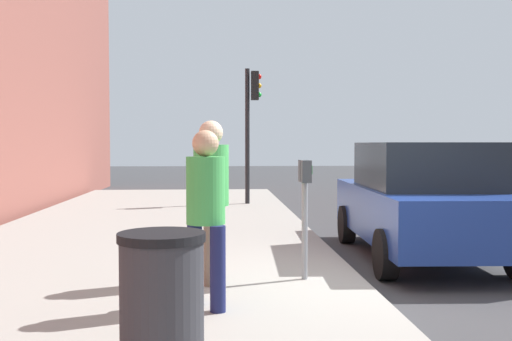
% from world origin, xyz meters
% --- Properties ---
extents(ground_plane, '(80.00, 80.00, 0.00)m').
position_xyz_m(ground_plane, '(0.00, 0.00, 0.00)').
color(ground_plane, '#38383A').
rests_on(ground_plane, ground).
extents(sidewalk_slab, '(28.00, 6.00, 0.15)m').
position_xyz_m(sidewalk_slab, '(0.00, 3.00, 0.07)').
color(sidewalk_slab, gray).
rests_on(sidewalk_slab, ground_plane).
extents(parking_meter, '(0.36, 0.12, 1.41)m').
position_xyz_m(parking_meter, '(-0.01, 0.71, 1.17)').
color(parking_meter, gray).
rests_on(parking_meter, sidewalk_slab).
extents(pedestrian_at_meter, '(0.56, 0.41, 1.87)m').
position_xyz_m(pedestrian_at_meter, '(-0.06, 1.81, 1.27)').
color(pedestrian_at_meter, '#726656').
rests_on(pedestrian_at_meter, sidewalk_slab).
extents(pedestrian_bystander, '(0.45, 0.38, 1.73)m').
position_xyz_m(pedestrian_bystander, '(-1.18, 1.85, 1.17)').
color(pedestrian_bystander, '#191E4C').
rests_on(pedestrian_bystander, sidewalk_slab).
extents(parked_sedan_near, '(4.47, 2.10, 1.77)m').
position_xyz_m(parked_sedan_near, '(1.87, -1.35, 0.89)').
color(parked_sedan_near, navy).
rests_on(parked_sedan_near, ground_plane).
extents(traffic_signal, '(0.24, 0.44, 3.60)m').
position_xyz_m(traffic_signal, '(8.96, 0.85, 2.58)').
color(traffic_signal, black).
rests_on(traffic_signal, sidewalk_slab).
extents(trash_bin, '(0.59, 0.59, 1.01)m').
position_xyz_m(trash_bin, '(-2.98, 2.10, 0.66)').
color(trash_bin, '#2D2D33').
rests_on(trash_bin, sidewalk_slab).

